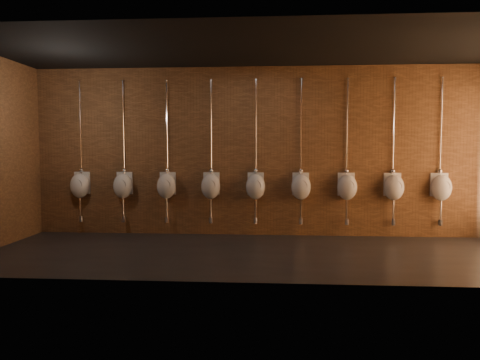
% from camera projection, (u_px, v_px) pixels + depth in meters
% --- Properties ---
extents(ground, '(8.50, 8.50, 0.00)m').
position_uv_depth(ground, '(252.00, 253.00, 6.75)').
color(ground, black).
rests_on(ground, ground).
extents(room_shell, '(8.54, 3.04, 3.22)m').
position_uv_depth(room_shell, '(253.00, 125.00, 6.61)').
color(room_shell, black).
rests_on(room_shell, ground).
extents(urinal_0, '(0.38, 0.33, 2.72)m').
position_uv_depth(urinal_0, '(80.00, 185.00, 8.27)').
color(urinal_0, silver).
rests_on(urinal_0, ground).
extents(urinal_1, '(0.38, 0.33, 2.72)m').
position_uv_depth(urinal_1, '(123.00, 185.00, 8.21)').
color(urinal_1, silver).
rests_on(urinal_1, ground).
extents(urinal_2, '(0.38, 0.33, 2.72)m').
position_uv_depth(urinal_2, '(167.00, 185.00, 8.16)').
color(urinal_2, silver).
rests_on(urinal_2, ground).
extents(urinal_3, '(0.38, 0.33, 2.72)m').
position_uv_depth(urinal_3, '(211.00, 186.00, 8.10)').
color(urinal_3, silver).
rests_on(urinal_3, ground).
extents(urinal_4, '(0.38, 0.33, 2.72)m').
position_uv_depth(urinal_4, '(256.00, 186.00, 8.05)').
color(urinal_4, silver).
rests_on(urinal_4, ground).
extents(urinal_5, '(0.38, 0.33, 2.72)m').
position_uv_depth(urinal_5, '(301.00, 186.00, 7.99)').
color(urinal_5, silver).
rests_on(urinal_5, ground).
extents(urinal_6, '(0.38, 0.33, 2.72)m').
position_uv_depth(urinal_6, '(347.00, 186.00, 7.94)').
color(urinal_6, silver).
rests_on(urinal_6, ground).
extents(urinal_7, '(0.38, 0.33, 2.72)m').
position_uv_depth(urinal_7, '(394.00, 187.00, 7.88)').
color(urinal_7, silver).
rests_on(urinal_7, ground).
extents(urinal_8, '(0.38, 0.33, 2.72)m').
position_uv_depth(urinal_8, '(441.00, 187.00, 7.82)').
color(urinal_8, silver).
rests_on(urinal_8, ground).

